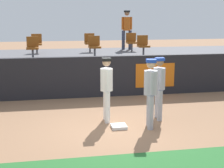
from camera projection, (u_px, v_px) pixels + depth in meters
ground_plane at (116, 127)px, 9.17m from camera, size 60.00×60.00×0.00m
first_base at (119, 126)px, 9.13m from camera, size 0.40×0.40×0.08m
player_fielder_home at (107, 85)px, 9.53m from camera, size 0.36×0.56×1.81m
player_runner_visitor at (159, 84)px, 9.71m from camera, size 0.37×0.50×1.79m
player_coach_visitor at (151, 89)px, 8.96m from camera, size 0.41×0.51×1.85m
field_wall at (97, 77)px, 12.46m from camera, size 18.00×0.26×1.49m
bleacher_platform at (89, 68)px, 14.96m from camera, size 18.00×4.80×1.29m
seat_back_center at (90, 42)px, 15.40m from camera, size 0.46×0.44×0.84m
seat_back_left at (37, 42)px, 14.98m from camera, size 0.45×0.44×0.84m
seat_front_right at (143, 44)px, 14.03m from camera, size 0.45×0.44×0.84m
seat_front_center at (94, 45)px, 13.66m from camera, size 0.46×0.44×0.84m
seat_back_right at (132, 41)px, 15.75m from camera, size 0.47×0.44×0.84m
seat_front_left at (33, 46)px, 13.23m from camera, size 0.45×0.44×0.84m
spectator_hooded at (127, 27)px, 16.41m from camera, size 0.52×0.36×1.86m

